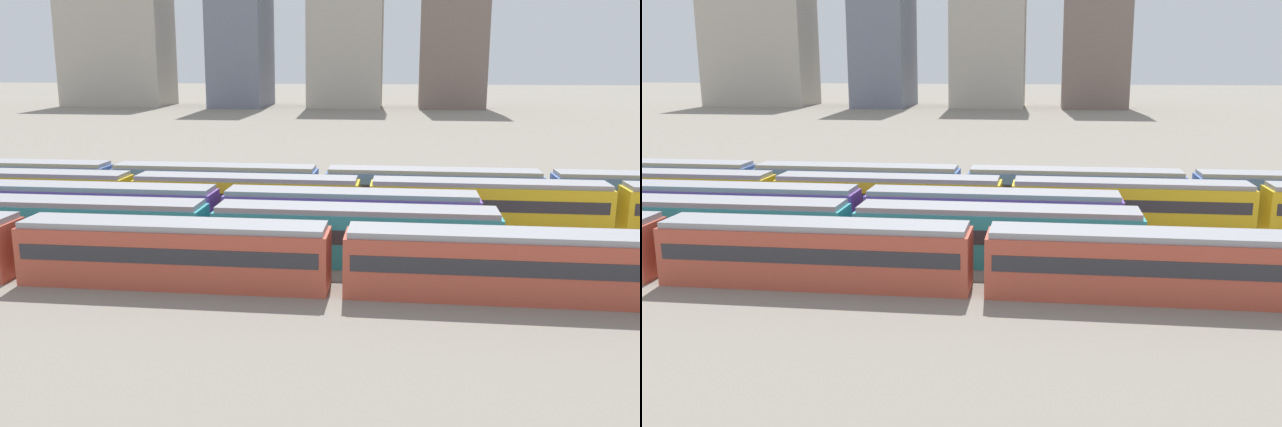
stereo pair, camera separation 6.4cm
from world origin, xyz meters
TOP-DOWN VIEW (x-y plane):
  - train_track_0 at (38.54, 0.00)m, footprint 93.60×3.06m
  - train_track_1 at (10.85, 5.20)m, footprint 55.80×3.06m
  - train_track_2 at (10.14, 10.40)m, footprint 55.80×3.06m
  - train_track_3 at (39.20, 15.60)m, footprint 93.60×3.06m
  - train_track_4 at (44.64, 20.80)m, footprint 112.50×3.06m
  - distant_building_0 at (-45.99, 146.62)m, footprint 28.02×16.33m
  - distant_building_1 at (-11.17, 146.62)m, footprint 14.03×21.91m
  - distant_building_2 at (17.01, 146.62)m, footprint 19.30×14.45m
  - distant_building_3 at (44.98, 146.62)m, footprint 16.80×14.26m

SIDE VIEW (x-z plane):
  - train_track_1 at x=10.85m, z-range 0.03..3.78m
  - train_track_2 at x=10.14m, z-range 0.03..3.78m
  - train_track_0 at x=38.54m, z-range 0.03..3.78m
  - train_track_3 at x=39.20m, z-range 0.03..3.78m
  - train_track_4 at x=44.64m, z-range 0.03..3.78m
  - distant_building_0 at x=-45.99m, z-range 0.00..33.89m
  - distant_building_2 at x=17.01m, z-range 0.00..44.10m
  - distant_building_3 at x=44.98m, z-range 0.00..44.50m
  - distant_building_1 at x=-11.17m, z-range 0.00..45.17m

